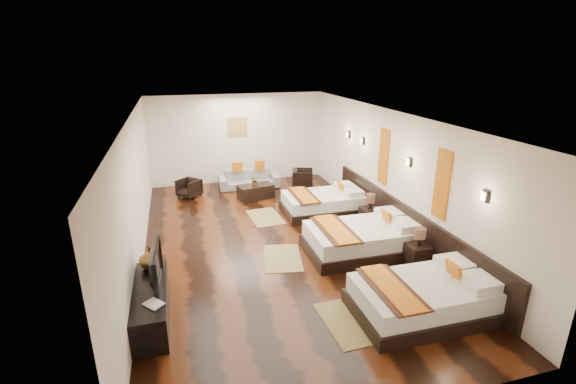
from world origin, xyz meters
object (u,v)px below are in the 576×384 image
object	(u,v)px
nightstand_a	(418,253)
coffee_table	(256,192)
tv	(151,267)
armchair_left	(189,188)
figurine	(150,258)
bed_mid	(363,238)
armchair_right	(303,178)
sofa	(249,179)
bed_near	(424,297)
book	(148,308)
table_plant	(255,180)
nightstand_b	(369,215)
tv_console	(151,304)
bed_far	(324,202)

from	to	relation	value
nightstand_a	coffee_table	world-z (taller)	nightstand_a
tv	armchair_left	xyz separation A→B (m)	(0.79, 5.60, -0.57)
figurine	bed_mid	bearing A→B (deg)	7.29
coffee_table	armchair_right	bearing A→B (deg)	20.64
nightstand_a	tv	xyz separation A→B (m)	(-4.89, -0.18, 0.55)
tv	sofa	xyz separation A→B (m)	(2.63, 5.99, -0.57)
bed_near	armchair_right	world-z (taller)	bed_near
bed_mid	tv	distance (m)	4.31
coffee_table	nightstand_a	bearing A→B (deg)	-64.56
book	table_plant	distance (m)	6.26
bed_near	nightstand_a	xyz separation A→B (m)	(0.75, 1.36, -0.00)
bed_near	book	distance (m)	4.23
nightstand_b	tv_console	bearing A→B (deg)	-153.94
bed_far	nightstand_b	size ratio (longest dim) A/B	2.56
nightstand_a	tv_console	xyz separation A→B (m)	(-4.94, -0.34, -0.01)
nightstand_a	nightstand_b	distance (m)	2.08
tv	nightstand_b	bearing A→B (deg)	-62.27
bed_mid	bed_far	distance (m)	2.33
sofa	armchair_left	bearing A→B (deg)	-166.94
bed_near	armchair_right	size ratio (longest dim) A/B	3.48
armchair_left	bed_near	bearing A→B (deg)	-15.69
nightstand_b	armchair_right	size ratio (longest dim) A/B	1.28
bed_near	bed_far	bearing A→B (deg)	90.02
nightstand_a	bed_far	bearing A→B (deg)	103.17
bed_mid	book	world-z (taller)	bed_mid
tv_console	bed_far	bearing A→B (deg)	40.18
bed_mid	armchair_left	bearing A→B (deg)	126.45
nightstand_b	tv	size ratio (longest dim) A/B	0.81
bed_mid	armchair_left	distance (m)	5.65
bed_far	coffee_table	bearing A→B (deg)	134.25
armchair_right	bed_far	bearing A→B (deg)	-164.50
figurine	table_plant	bearing A→B (deg)	59.04
nightstand_b	figurine	bearing A→B (deg)	-160.56
coffee_table	book	bearing A→B (deg)	-115.49
bed_far	armchair_left	world-z (taller)	bed_far
tv_console	table_plant	bearing A→B (deg)	62.48
tv	bed_far	bearing A→B (deg)	-47.82
bed_far	nightstand_a	world-z (taller)	nightstand_a
bed_far	table_plant	world-z (taller)	bed_far
tv_console	coffee_table	size ratio (longest dim) A/B	1.80
figurine	armchair_right	distance (m)	6.64
bed_far	nightstand_b	bearing A→B (deg)	-56.36
nightstand_b	book	size ratio (longest dim) A/B	2.90
armchair_left	bed_mid	bearing A→B (deg)	-5.61
nightstand_b	book	xyz separation A→B (m)	(-4.95, -2.95, 0.28)
bed_near	tv_console	xyz separation A→B (m)	(-4.20, 1.01, -0.01)
tv	coffee_table	size ratio (longest dim) A/B	1.00
bed_near	armchair_left	size ratio (longest dim) A/B	3.80
nightstand_a	nightstand_b	bearing A→B (deg)	90.00
nightstand_a	sofa	distance (m)	6.23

